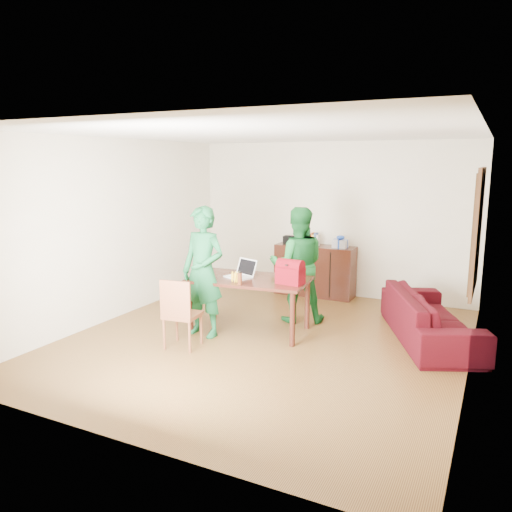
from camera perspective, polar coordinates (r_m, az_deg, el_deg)
The scene contains 10 objects.
room at distance 6.53m, azimuth 1.64°, elevation 1.51°, with size 5.20×5.70×2.90m.
table at distance 6.95m, azimuth -0.73°, elevation -3.30°, with size 1.71×1.08×0.76m.
chair at distance 6.52m, azimuth -8.42°, elevation -8.05°, with size 0.46×0.44×0.91m.
person_near at distance 6.78m, azimuth -6.05°, elevation -1.80°, with size 0.65×0.43×1.78m, color #145A2E.
person_far at distance 7.39m, azimuth 4.77°, elevation -1.01°, with size 0.83×0.65×1.71m, color #156227.
laptop at distance 6.95m, azimuth -2.05°, elevation -2.13°, with size 0.42×0.36×0.25m.
bananas at distance 6.68m, azimuth -2.41°, elevation -2.79°, with size 0.15×0.10×0.06m, color gold, non-canonical shape.
bottle at distance 6.56m, azimuth -1.88°, elevation -2.52°, with size 0.06×0.06×0.18m, color #582814.
red_bag at distance 6.59m, azimuth 3.94°, elevation -2.09°, with size 0.35×0.20×0.26m, color maroon.
sofa at distance 7.10m, azimuth 19.25°, elevation -6.55°, with size 2.17×0.85×0.63m, color #400815.
Camera 1 is at (2.70, -5.73, 2.35)m, focal length 35.00 mm.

